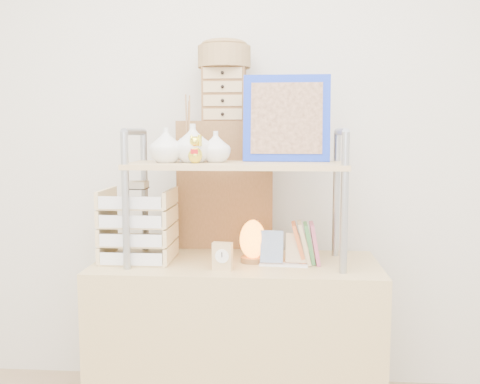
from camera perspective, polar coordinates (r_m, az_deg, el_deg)
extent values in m
cube|color=silver|center=(2.72, 0.46, 6.45)|extent=(3.40, 0.02, 2.60)
cube|color=tan|center=(2.41, -0.37, -16.16)|extent=(1.20, 0.50, 0.75)
cube|color=brown|center=(2.67, -1.58, -7.09)|extent=(0.47, 0.28, 1.35)
cylinder|color=#979CA4|center=(2.17, -12.10, -0.98)|extent=(0.03, 0.03, 0.55)
cylinder|color=#979CA4|center=(2.46, -10.15, -0.08)|extent=(0.03, 0.03, 0.55)
cylinder|color=#979CA4|center=(2.30, -11.21, 6.32)|extent=(0.03, 0.30, 0.03)
cylinder|color=#979CA4|center=(2.10, 11.08, -1.21)|extent=(0.03, 0.03, 0.55)
cylinder|color=#979CA4|center=(2.39, 10.23, -0.26)|extent=(0.03, 0.03, 0.55)
cylinder|color=#979CA4|center=(2.23, 10.78, 6.33)|extent=(0.03, 0.30, 0.03)
cube|color=tan|center=(2.23, -0.38, 2.86)|extent=(0.90, 0.34, 0.02)
imported|color=silver|center=(2.24, -7.91, 4.97)|extent=(0.14, 0.14, 0.15)
imported|color=silver|center=(2.24, -5.05, 5.20)|extent=(0.15, 0.15, 0.16)
imported|color=silver|center=(2.25, -2.60, 4.84)|extent=(0.13, 0.13, 0.13)
cylinder|color=#24449F|center=(2.37, -5.61, 4.53)|extent=(0.07, 0.07, 0.10)
cube|color=#1430BC|center=(2.31, 4.99, 7.84)|extent=(0.37, 0.07, 0.37)
cube|color=#513525|center=(2.30, 4.99, 7.85)|extent=(0.30, 0.04, 0.30)
cube|color=#B8506D|center=(2.27, 7.98, -5.45)|extent=(0.05, 0.12, 0.17)
cube|color=#4B974C|center=(2.29, 7.39, -5.35)|extent=(0.05, 0.12, 0.17)
cube|color=tan|center=(2.26, 6.86, -5.45)|extent=(0.06, 0.13, 0.17)
cube|color=orange|center=(2.28, 6.29, -5.34)|extent=(0.06, 0.14, 0.17)
cube|color=tan|center=(2.37, -10.68, -6.93)|extent=(0.28, 0.26, 0.01)
cube|color=white|center=(2.24, -11.54, -7.03)|extent=(0.26, 0.01, 0.05)
cube|color=tan|center=(2.35, -10.72, -5.10)|extent=(0.28, 0.26, 0.01)
cube|color=white|center=(2.23, -11.59, -5.09)|extent=(0.26, 0.01, 0.05)
cube|color=tan|center=(2.34, -10.76, -3.24)|extent=(0.28, 0.26, 0.01)
cube|color=white|center=(2.21, -11.63, -3.12)|extent=(0.26, 0.01, 0.05)
cube|color=tan|center=(2.33, -10.80, -1.35)|extent=(0.28, 0.26, 0.01)
cube|color=white|center=(2.20, -11.68, -1.14)|extent=(0.26, 0.01, 0.05)
cube|color=beige|center=(2.30, -10.97, 0.73)|extent=(0.09, 0.09, 0.03)
cylinder|color=brown|center=(2.28, 1.35, -7.20)|extent=(0.10, 0.10, 0.02)
ellipsoid|color=orange|center=(2.26, 1.35, -4.99)|extent=(0.12, 0.11, 0.16)
cube|color=tan|center=(2.14, -1.89, -6.87)|extent=(0.08, 0.05, 0.11)
cylinder|color=white|center=(2.13, -1.94, -6.86)|extent=(0.06, 0.01, 0.06)
cube|color=white|center=(2.23, 4.68, -7.72)|extent=(0.20, 0.07, 0.01)
cube|color=navy|center=(2.22, 3.40, -5.83)|extent=(0.10, 0.03, 0.13)
cube|color=tan|center=(2.23, 6.12, -5.95)|extent=(0.10, 0.03, 0.12)
cube|color=brown|center=(2.58, -1.68, 10.33)|extent=(0.20, 0.15, 0.25)
cube|color=tan|center=(2.50, -1.86, 8.31)|extent=(0.18, 0.01, 0.05)
cube|color=tan|center=(2.50, -1.87, 9.73)|extent=(0.18, 0.01, 0.05)
cube|color=tan|center=(2.51, -1.87, 11.16)|extent=(0.18, 0.01, 0.05)
cube|color=tan|center=(2.51, -1.88, 12.58)|extent=(0.18, 0.01, 0.05)
cylinder|color=brown|center=(2.60, -1.70, 14.18)|extent=(0.25, 0.25, 0.10)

